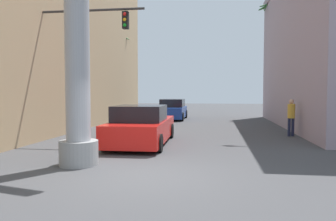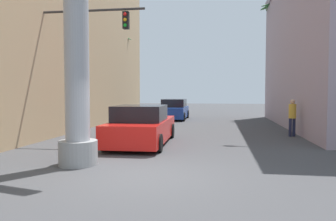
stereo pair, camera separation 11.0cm
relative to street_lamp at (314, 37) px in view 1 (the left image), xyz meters
name	(u,v)px [view 1 (the left image)]	position (x,y,z in m)	size (l,w,h in m)	color
ground_plane	(184,130)	(-6.06, 2.21, -4.55)	(87.14, 87.14, 0.00)	#424244
building_left	(6,15)	(-15.84, 1.16, 1.81)	(8.64, 27.20, 12.69)	tan
street_lamp	(314,37)	(0.00, 0.00, 0.00)	(2.51, 0.28, 7.56)	#59595E
traffic_light_mast	(62,47)	(-10.79, -2.50, -0.58)	(5.34, 0.32, 5.57)	#333333
car_lead	(142,127)	(-7.26, -2.89, -3.84)	(2.25, 5.24, 1.56)	black
car_far	(173,110)	(-7.61, 9.21, -3.81)	(1.97, 4.32, 1.56)	black
palm_tree_mid_left	(65,40)	(-12.97, 2.36, 0.57)	(2.93, 3.09, 7.87)	brown
palm_tree_far_right	(272,43)	(0.06, 11.66, 1.43)	(2.36, 2.37, 9.17)	brown
palm_tree_far_left	(111,62)	(-12.98, 10.79, 0.04)	(3.39, 3.10, 7.28)	brown
pedestrian_mid_right	(291,115)	(-0.81, 0.43, -3.53)	(0.45, 0.45, 1.75)	#1E233F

